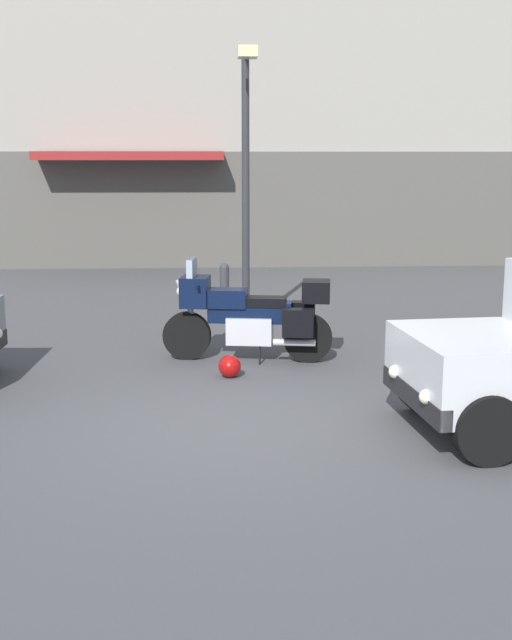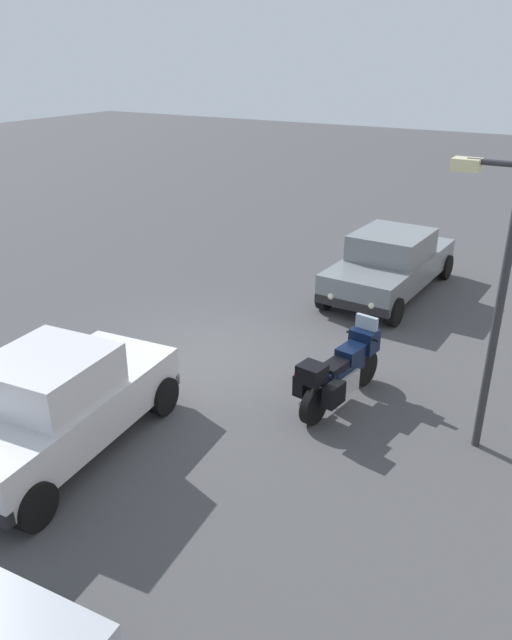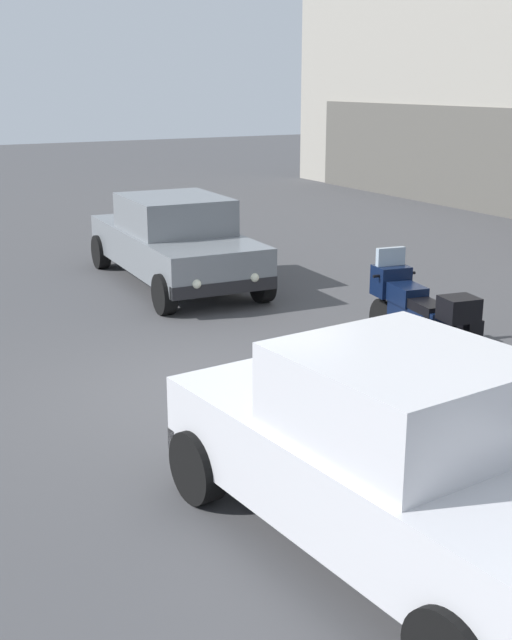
# 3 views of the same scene
# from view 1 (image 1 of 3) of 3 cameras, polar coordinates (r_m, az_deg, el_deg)

# --- Properties ---
(ground_plane) EXTENTS (80.00, 80.00, 0.00)m
(ground_plane) POSITION_cam_1_polar(r_m,az_deg,el_deg) (8.47, -1.24, -7.29)
(ground_plane) COLOR #424244
(building_facade_rear) EXTENTS (36.28, 3.40, 12.36)m
(building_facade_rear) POSITION_cam_1_polar(r_m,az_deg,el_deg) (21.87, -2.66, 20.18)
(building_facade_rear) COLOR gray
(building_facade_rear) RESTS_ON ground
(motorcycle) EXTENTS (2.25, 0.91, 1.36)m
(motorcycle) POSITION_cam_1_polar(r_m,az_deg,el_deg) (11.00, -0.39, 0.36)
(motorcycle) COLOR black
(motorcycle) RESTS_ON ground
(helmet) EXTENTS (0.28, 0.28, 0.28)m
(helmet) POSITION_cam_1_polar(r_m,az_deg,el_deg) (10.26, -1.81, -3.19)
(helmet) COLOR #990C0C
(helmet) RESTS_ON ground
(streetlamp_curbside) EXTENTS (0.28, 0.94, 4.29)m
(streetlamp_curbside) POSITION_cam_1_polar(r_m,az_deg,el_deg) (12.93, -0.69, 10.99)
(streetlamp_curbside) COLOR #2D2D33
(streetlamp_curbside) RESTS_ON ground
(bollard_curbside) EXTENTS (0.16, 0.16, 0.89)m
(bollard_curbside) POSITION_cam_1_polar(r_m,az_deg,el_deg) (14.29, -2.17, 2.25)
(bollard_curbside) COLOR #333338
(bollard_curbside) RESTS_ON ground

